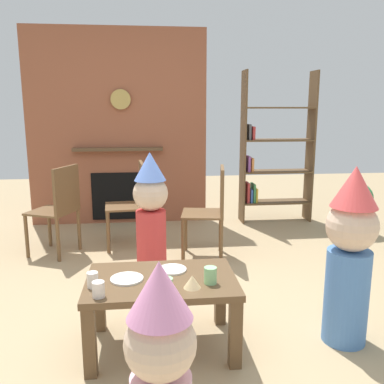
% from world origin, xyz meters
% --- Properties ---
extents(ground_plane, '(12.00, 12.00, 0.00)m').
position_xyz_m(ground_plane, '(0.00, 0.00, 0.00)').
color(ground_plane, tan).
extents(brick_fireplace_feature, '(2.20, 0.28, 2.40)m').
position_xyz_m(brick_fireplace_feature, '(-0.54, 2.60, 1.19)').
color(brick_fireplace_feature, '#935138').
rests_on(brick_fireplace_feature, ground_plane).
extents(bookshelf, '(0.90, 0.28, 1.90)m').
position_xyz_m(bookshelf, '(1.39, 2.40, 0.86)').
color(bookshelf, brown).
rests_on(bookshelf, ground_plane).
extents(coffee_table, '(0.90, 0.58, 0.45)m').
position_xyz_m(coffee_table, '(-0.12, -0.37, 0.37)').
color(coffee_table, brown).
rests_on(coffee_table, ground_plane).
extents(paper_cup_near_left, '(0.08, 0.08, 0.09)m').
position_xyz_m(paper_cup_near_left, '(-0.10, -0.57, 0.50)').
color(paper_cup_near_left, '#8CD18C').
rests_on(paper_cup_near_left, coffee_table).
extents(paper_cup_near_right, '(0.06, 0.06, 0.09)m').
position_xyz_m(paper_cup_near_right, '(-0.51, -0.45, 0.50)').
color(paper_cup_near_right, silver).
rests_on(paper_cup_near_right, coffee_table).
extents(paper_cup_center, '(0.07, 0.07, 0.09)m').
position_xyz_m(paper_cup_center, '(-0.47, -0.58, 0.50)').
color(paper_cup_center, silver).
rests_on(paper_cup_center, coffee_table).
extents(paper_cup_far_left, '(0.07, 0.07, 0.10)m').
position_xyz_m(paper_cup_far_left, '(0.16, -0.47, 0.50)').
color(paper_cup_far_left, '#8CD18C').
rests_on(paper_cup_far_left, coffee_table).
extents(paper_plate_front, '(0.20, 0.20, 0.01)m').
position_xyz_m(paper_plate_front, '(-0.32, -0.37, 0.46)').
color(paper_plate_front, white).
rests_on(paper_plate_front, coffee_table).
extents(paper_plate_rear, '(0.18, 0.18, 0.01)m').
position_xyz_m(paper_plate_rear, '(-0.05, -0.26, 0.46)').
color(paper_plate_rear, white).
rests_on(paper_plate_rear, coffee_table).
extents(birthday_cake_slice, '(0.10, 0.10, 0.07)m').
position_xyz_m(birthday_cake_slice, '(0.05, -0.52, 0.49)').
color(birthday_cake_slice, '#EAC68C').
rests_on(birthday_cake_slice, coffee_table).
extents(child_with_cone_hat, '(0.26, 0.26, 0.95)m').
position_xyz_m(child_with_cone_hat, '(-0.16, -1.38, 0.50)').
color(child_with_cone_hat, '#EAB2C6').
rests_on(child_with_cone_hat, ground_plane).
extents(child_in_pink, '(0.31, 0.31, 1.13)m').
position_xyz_m(child_in_pink, '(1.03, -0.42, 0.60)').
color(child_in_pink, '#4C7FC6').
rests_on(child_in_pink, ground_plane).
extents(child_by_the_chairs, '(0.30, 0.30, 1.09)m').
position_xyz_m(child_by_the_chairs, '(-0.17, 0.78, 0.58)').
color(child_by_the_chairs, '#D13838').
rests_on(child_by_the_chairs, ground_plane).
extents(dining_chair_left, '(0.53, 0.53, 0.90)m').
position_xyz_m(dining_chair_left, '(-1.06, 1.39, 0.51)').
color(dining_chair_left, brown).
rests_on(dining_chair_left, ground_plane).
extents(dining_chair_middle, '(0.43, 0.43, 0.90)m').
position_xyz_m(dining_chair_middle, '(-0.34, 1.58, 0.51)').
color(dining_chair_middle, brown).
rests_on(dining_chair_middle, ground_plane).
extents(dining_chair_right, '(0.46, 0.46, 0.90)m').
position_xyz_m(dining_chair_right, '(0.43, 1.16, 0.51)').
color(dining_chair_right, brown).
rests_on(dining_chair_right, ground_plane).
extents(potted_plant_tall, '(0.37, 0.37, 0.60)m').
position_xyz_m(potted_plant_tall, '(2.23, 1.78, 0.33)').
color(potted_plant_tall, '#4C5660').
rests_on(potted_plant_tall, ground_plane).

